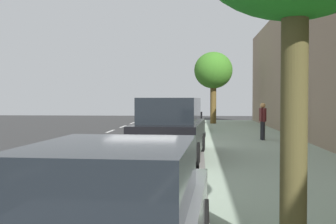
{
  "coord_description": "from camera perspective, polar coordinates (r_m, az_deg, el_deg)",
  "views": [
    {
      "loc": [
        2.04,
        -14.97,
        1.96
      ],
      "look_at": [
        0.59,
        4.5,
        1.34
      ],
      "focal_mm": 44.78,
      "sensor_mm": 36.0,
      "label": 1
    }
  ],
  "objects": [
    {
      "name": "ground",
      "position": [
        15.23,
        -3.5,
        -5.59
      ],
      "size": [
        65.86,
        65.86,
        0.0
      ],
      "primitive_type": "plane",
      "color": "#313131"
    },
    {
      "name": "sidewalk",
      "position": [
        15.26,
        13.01,
        -5.31
      ],
      "size": [
        4.3,
        41.16,
        0.16
      ],
      "primitive_type": "cube",
      "color": "#99AD98",
      "rests_on": "ground"
    },
    {
      "name": "curb_edge",
      "position": [
        15.08,
        4.57,
        -5.35
      ],
      "size": [
        0.16,
        41.16,
        0.16
      ],
      "primitive_type": "cube",
      "color": "gray",
      "rests_on": "ground"
    },
    {
      "name": "lane_stripe_centre",
      "position": [
        15.47,
        -16.05,
        -5.52
      ],
      "size": [
        0.14,
        40.0,
        0.01
      ],
      "color": "white",
      "rests_on": "ground"
    },
    {
      "name": "lane_stripe_bike_edge",
      "position": [
        15.16,
        -1.02,
        -5.6
      ],
      "size": [
        0.12,
        41.16,
        0.01
      ],
      "primitive_type": "cube",
      "color": "white",
      "rests_on": "ground"
    },
    {
      "name": "building_facade",
      "position": [
        15.77,
        21.83,
        7.21
      ],
      "size": [
        0.5,
        41.16,
        6.96
      ],
      "primitive_type": "cube",
      "color": "gray",
      "rests_on": "ground"
    },
    {
      "name": "parked_sedan_grey_nearest",
      "position": [
        4.33,
        -7.65,
        -14.44
      ],
      "size": [
        2.01,
        4.48,
        1.52
      ],
      "color": "slate",
      "rests_on": "ground"
    },
    {
      "name": "parked_suv_black_second",
      "position": [
        13.18,
        0.42,
        -2.26
      ],
      "size": [
        2.19,
        4.81,
        1.99
      ],
      "color": "black",
      "rests_on": "ground"
    },
    {
      "name": "parked_sedan_green_mid",
      "position": [
        24.11,
        2.2,
        -1.06
      ],
      "size": [
        1.86,
        4.41,
        1.52
      ],
      "color": "#1E512D",
      "rests_on": "ground"
    },
    {
      "name": "bicycle_at_curb",
      "position": [
        19.2,
        3.11,
        -2.89
      ],
      "size": [
        1.37,
        1.18,
        0.78
      ],
      "color": "black",
      "rests_on": "ground"
    },
    {
      "name": "cyclist_with_backpack",
      "position": [
        18.69,
        3.77,
        -0.96
      ],
      "size": [
        0.51,
        0.56,
        1.73
      ],
      "color": "#C6B284",
      "rests_on": "ground"
    },
    {
      "name": "street_tree_mid_block",
      "position": [
        30.64,
        6.19,
        5.56
      ],
      "size": [
        2.77,
        2.77,
        5.19
      ],
      "color": "brown",
      "rests_on": "sidewalk"
    },
    {
      "name": "pedestrian_on_phone",
      "position": [
        18.76,
        12.76,
        -0.94
      ],
      "size": [
        0.27,
        0.62,
        1.62
      ],
      "color": "black",
      "rests_on": "sidewalk"
    }
  ]
}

